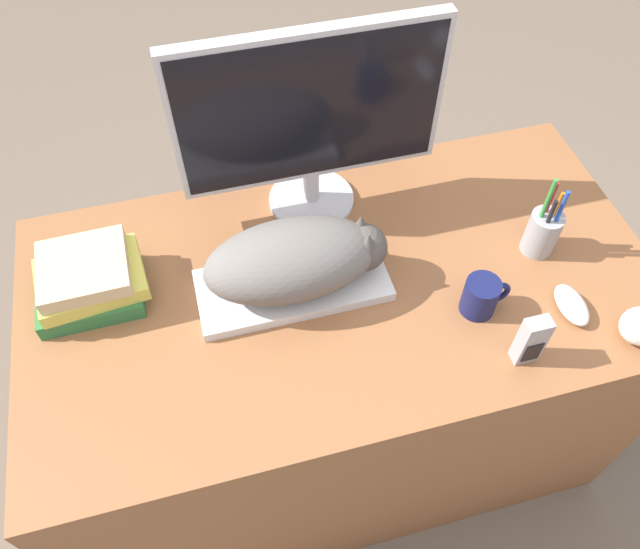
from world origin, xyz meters
TOP-DOWN VIEW (x-y plane):
  - ground_plane at (0.00, 0.00)m, footprint 12.00×12.00m
  - desk at (0.00, 0.36)m, footprint 1.34×0.71m
  - keyboard at (-0.11, 0.37)m, footprint 0.40×0.17m
  - cat at (-0.09, 0.37)m, footprint 0.37×0.18m
  - monitor at (-0.01, 0.60)m, footprint 0.56×0.20m
  - computer_mouse at (0.43, 0.17)m, footprint 0.05×0.10m
  - coffee_mug at (0.25, 0.22)m, footprint 0.10×0.07m
  - pen_cup at (0.44, 0.33)m, footprint 0.07×0.07m
  - baseball at (0.52, 0.08)m, footprint 0.08×0.08m
  - phone at (0.29, 0.09)m, footprint 0.05×0.03m
  - book_stack at (-0.51, 0.45)m, footprint 0.23×0.18m

SIDE VIEW (x-z plane):
  - ground_plane at x=0.00m, z-range 0.00..0.00m
  - desk at x=0.00m, z-range 0.00..0.75m
  - keyboard at x=-0.11m, z-range 0.75..0.78m
  - computer_mouse at x=0.43m, z-range 0.75..0.79m
  - baseball at x=0.52m, z-range 0.75..0.83m
  - coffee_mug at x=0.25m, z-range 0.75..0.84m
  - book_stack at x=-0.51m, z-range 0.75..0.86m
  - pen_cup at x=0.44m, z-range 0.71..0.91m
  - phone at x=0.29m, z-range 0.75..0.87m
  - cat at x=-0.09m, z-range 0.78..0.92m
  - monitor at x=-0.01m, z-range 0.78..1.22m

